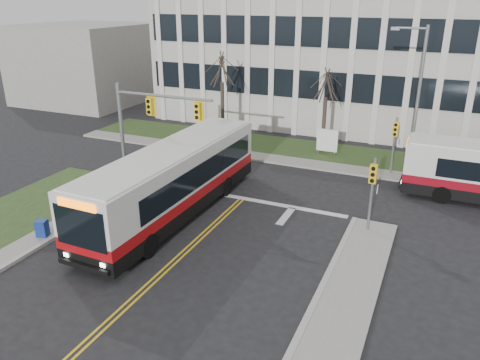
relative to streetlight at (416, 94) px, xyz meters
name	(u,v)px	position (x,y,z in m)	size (l,w,h in m)	color
ground	(165,270)	(-8.03, -16.20, -5.19)	(120.00, 120.00, 0.00)	black
sidewalk_cross	(355,170)	(-3.03, -1.00, -5.12)	(44.00, 1.60, 0.14)	#9E9B93
building_lawn	(363,158)	(-3.03, 1.80, -5.13)	(44.00, 5.00, 0.12)	#29431C
office_building	(394,54)	(-3.03, 13.80, 0.81)	(40.00, 16.00, 12.00)	beige
building_annex	(87,63)	(-34.03, 9.80, -1.19)	(12.00, 12.00, 8.00)	#9E9B93
mast_arm_signal	(144,120)	(-13.65, -9.04, -0.94)	(6.11, 0.38, 6.20)	slate
signal_pole_near	(372,185)	(-0.83, -9.30, -2.69)	(0.34, 0.39, 3.80)	slate
signal_pole_far	(395,138)	(-0.83, -0.80, -2.69)	(0.34, 0.39, 3.80)	slate
streetlight	(416,94)	(0.00, 0.00, 0.00)	(2.15, 0.25, 9.20)	slate
directory_sign	(327,141)	(-5.53, 1.30, -4.02)	(1.50, 0.12, 2.00)	slate
tree_left	(222,70)	(-14.03, 1.80, 0.32)	(1.80, 1.80, 7.70)	#42352B
tree_mid	(326,86)	(-6.03, 2.00, -0.31)	(1.80, 1.80, 6.82)	#42352B
bus_main	(173,183)	(-10.51, -11.30, -3.41)	(2.90, 13.39, 3.57)	silver
newspaper_box_blue	(42,229)	(-14.83, -16.16, -4.72)	(0.50, 0.45, 0.95)	navy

